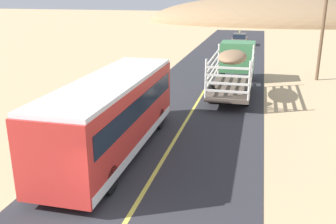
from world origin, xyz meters
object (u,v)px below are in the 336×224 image
at_px(bus, 113,114).
at_px(power_pole_mid, 323,27).
at_px(livestock_truck, 235,62).
at_px(car_far, 239,40).

xyz_separation_m(bus, power_pole_mid, (10.17, 16.52, 2.25)).
relative_size(bus, power_pole_mid, 1.35).
bearing_deg(livestock_truck, power_pole_mid, 30.88).
distance_m(car_far, power_pole_mid, 19.50).
bearing_deg(bus, car_far, 84.78).
xyz_separation_m(livestock_truck, bus, (-4.13, -12.90, -0.04)).
bearing_deg(bus, power_pole_mid, 58.38).
height_order(livestock_truck, car_far, livestock_truck).
xyz_separation_m(livestock_truck, car_far, (-0.98, 21.51, -1.10)).
bearing_deg(power_pole_mid, livestock_truck, -149.12).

